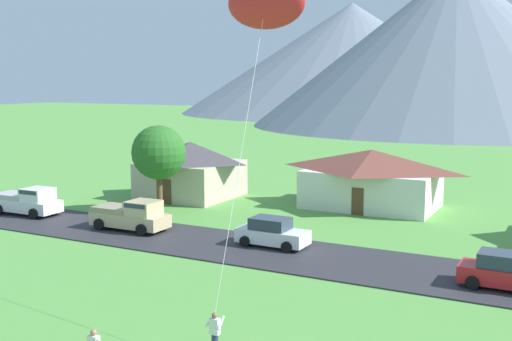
# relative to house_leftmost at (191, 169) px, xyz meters

# --- Properties ---
(road_strip) EXTENTS (160.00, 6.57, 0.08)m
(road_strip) POSITION_rel_house_leftmost_xyz_m (18.31, -12.22, -2.37)
(road_strip) COLOR #2D2D33
(road_strip) RESTS_ON ground
(mountain_far_east_ridge) EXTENTS (101.41, 101.41, 32.40)m
(mountain_far_east_ridge) POSITION_rel_house_leftmost_xyz_m (-34.02, 137.65, 13.79)
(mountain_far_east_ridge) COLOR slate
(mountain_far_east_ridge) RESTS_ON ground
(mountain_east_ridge) EXTENTS (85.20, 85.20, 33.58)m
(mountain_east_ridge) POSITION_rel_house_leftmost_xyz_m (3.29, 95.80, 14.38)
(mountain_east_ridge) COLOR slate
(mountain_east_ridge) RESTS_ON ground
(house_leftmost) EXTENTS (7.63, 7.47, 4.65)m
(house_leftmost) POSITION_rel_house_leftmost_xyz_m (0.00, 0.00, 0.00)
(house_leftmost) COLOR beige
(house_leftmost) RESTS_ON ground
(house_right_center) EXTENTS (10.46, 6.90, 4.48)m
(house_right_center) POSITION_rel_house_leftmost_xyz_m (14.68, 2.88, -0.09)
(house_right_center) COLOR silver
(house_right_center) RESTS_ON ground
(tree_near_left) EXTENTS (3.98, 3.98, 6.48)m
(tree_near_left) POSITION_rel_house_leftmost_xyz_m (1.43, -6.30, 2.05)
(tree_near_left) COLOR brown
(tree_near_left) RESTS_ON ground
(parked_car_red_mid_west) EXTENTS (4.22, 2.12, 1.68)m
(parked_car_red_mid_west) POSITION_rel_house_leftmost_xyz_m (26.10, -12.87, -1.54)
(parked_car_red_mid_west) COLOR red
(parked_car_red_mid_west) RESTS_ON road_strip
(parked_car_white_mid_east) EXTENTS (4.22, 2.12, 1.68)m
(parked_car_white_mid_east) POSITION_rel_house_leftmost_xyz_m (13.11, -11.16, -1.54)
(parked_car_white_mid_east) COLOR white
(parked_car_white_mid_east) RESTS_ON road_strip
(pickup_truck_white_west_side) EXTENTS (5.26, 2.44, 1.99)m
(pickup_truck_white_west_side) POSITION_rel_house_leftmost_xyz_m (-6.43, -11.54, -1.35)
(pickup_truck_white_west_side) COLOR white
(pickup_truck_white_west_side) RESTS_ON road_strip
(pickup_truck_sand_east_side) EXTENTS (5.22, 2.36, 1.99)m
(pickup_truck_sand_east_side) POSITION_rel_house_leftmost_xyz_m (3.27, -11.83, -1.35)
(pickup_truck_sand_east_side) COLOR #C6B284
(pickup_truck_sand_east_side) RESTS_ON road_strip
(kite_flyer_with_kite) EXTENTS (3.64, 6.75, 14.02)m
(kite_flyer_with_kite) POSITION_rel_house_leftmost_xyz_m (16.99, -19.72, 10.37)
(kite_flyer_with_kite) COLOR navy
(kite_flyer_with_kite) RESTS_ON ground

